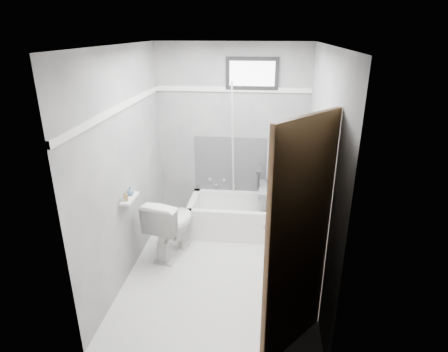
# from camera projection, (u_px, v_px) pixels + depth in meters

# --- Properties ---
(floor) EXTENTS (2.60, 2.60, 0.00)m
(floor) POSITION_uv_depth(u_px,v_px,m) (221.00, 269.00, 4.24)
(floor) COLOR white
(floor) RESTS_ON ground
(ceiling) EXTENTS (2.60, 2.60, 0.00)m
(ceiling) POSITION_uv_depth(u_px,v_px,m) (220.00, 45.00, 3.36)
(ceiling) COLOR silver
(ceiling) RESTS_ON floor
(wall_back) EXTENTS (2.00, 0.02, 2.40)m
(wall_back) POSITION_uv_depth(u_px,v_px,m) (232.00, 136.00, 5.00)
(wall_back) COLOR slate
(wall_back) RESTS_ON floor
(wall_front) EXTENTS (2.00, 0.02, 2.40)m
(wall_front) POSITION_uv_depth(u_px,v_px,m) (198.00, 236.00, 2.59)
(wall_front) COLOR slate
(wall_front) RESTS_ON floor
(wall_left) EXTENTS (0.02, 2.60, 2.40)m
(wall_left) POSITION_uv_depth(u_px,v_px,m) (125.00, 167.00, 3.90)
(wall_left) COLOR slate
(wall_left) RESTS_ON floor
(wall_right) EXTENTS (0.02, 2.60, 2.40)m
(wall_right) POSITION_uv_depth(u_px,v_px,m) (321.00, 174.00, 3.69)
(wall_right) COLOR slate
(wall_right) RESTS_ON floor
(bathtub) EXTENTS (1.50, 0.70, 0.42)m
(bathtub) POSITION_uv_depth(u_px,v_px,m) (246.00, 216.00, 4.99)
(bathtub) COLOR white
(bathtub) RESTS_ON floor
(office_chair) EXTENTS (0.65, 0.65, 1.11)m
(office_chair) POSITION_uv_depth(u_px,v_px,m) (280.00, 184.00, 4.81)
(office_chair) COLOR slate
(office_chair) RESTS_ON bathtub
(toilet) EXTENTS (0.58, 0.82, 0.73)m
(toilet) POSITION_uv_depth(u_px,v_px,m) (172.00, 225.00, 4.44)
(toilet) COLOR white
(toilet) RESTS_ON floor
(door) EXTENTS (0.78, 0.78, 2.00)m
(door) POSITION_uv_depth(u_px,v_px,m) (339.00, 267.00, 2.58)
(door) COLOR #54331F
(door) RESTS_ON floor
(window) EXTENTS (0.66, 0.04, 0.40)m
(window) POSITION_uv_depth(u_px,v_px,m) (252.00, 73.00, 4.66)
(window) COLOR black
(window) RESTS_ON wall_back
(backerboard) EXTENTS (1.50, 0.02, 0.78)m
(backerboard) POSITION_uv_depth(u_px,v_px,m) (250.00, 165.00, 5.11)
(backerboard) COLOR #4C4C4F
(backerboard) RESTS_ON wall_back
(trim_back) EXTENTS (2.00, 0.02, 0.06)m
(trim_back) POSITION_uv_depth(u_px,v_px,m) (232.00, 89.00, 4.76)
(trim_back) COLOR white
(trim_back) RESTS_ON wall_back
(trim_left) EXTENTS (0.02, 2.60, 0.06)m
(trim_left) POSITION_uv_depth(u_px,v_px,m) (120.00, 107.00, 3.67)
(trim_left) COLOR white
(trim_left) RESTS_ON wall_left
(pole) EXTENTS (0.02, 0.54, 1.89)m
(pole) POSITION_uv_depth(u_px,v_px,m) (233.00, 153.00, 4.83)
(pole) COLOR silver
(pole) RESTS_ON bathtub
(shelf) EXTENTS (0.10, 0.32, 0.02)m
(shelf) POSITION_uv_depth(u_px,v_px,m) (130.00, 198.00, 3.87)
(shelf) COLOR white
(shelf) RESTS_ON wall_left
(soap_bottle_a) EXTENTS (0.06, 0.06, 0.10)m
(soap_bottle_a) POSITION_uv_depth(u_px,v_px,m) (125.00, 196.00, 3.78)
(soap_bottle_a) COLOR #A17D50
(soap_bottle_a) RESTS_ON shelf
(soap_bottle_b) EXTENTS (0.11, 0.11, 0.10)m
(soap_bottle_b) POSITION_uv_depth(u_px,v_px,m) (130.00, 191.00, 3.91)
(soap_bottle_b) COLOR slate
(soap_bottle_b) RESTS_ON shelf
(faucet) EXTENTS (0.26, 0.10, 0.16)m
(faucet) POSITION_uv_depth(u_px,v_px,m) (217.00, 181.00, 5.23)
(faucet) COLOR silver
(faucet) RESTS_ON wall_back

